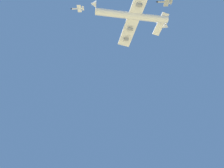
% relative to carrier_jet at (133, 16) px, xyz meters
% --- Properties ---
extents(carrier_jet, '(77.61, 60.38, 21.80)m').
position_rel_carrier_jet_xyz_m(carrier_jet, '(0.00, 0.00, 0.00)').
color(carrier_jet, white).
extents(chase_jet_lead, '(14.62, 10.11, 4.00)m').
position_rel_carrier_jet_xyz_m(chase_jet_lead, '(-18.93, 22.85, 4.81)').
color(chase_jet_lead, '#999EA3').
extents(chase_jet_left_wing, '(14.47, 10.44, 4.00)m').
position_rel_carrier_jet_xyz_m(chase_jet_left_wing, '(46.28, -34.52, 32.59)').
color(chase_jet_left_wing, silver).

